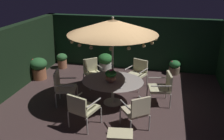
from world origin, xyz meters
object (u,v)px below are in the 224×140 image
object	(u,v)px
patio_umbrella	(113,27)
patio_chair_southeast	(163,86)
potted_plant_front_corner	(62,60)
patio_chair_northeast	(82,107)
potted_plant_left_near	(175,67)
patio_dining_table	(113,84)
patio_chair_north	(63,85)
centerpiece_planter	(111,75)
ottoman_footrest	(120,135)
patio_chair_southwest	(92,71)
potted_plant_back_left	(39,67)
patio_chair_south	(138,72)
potted_plant_back_right	(105,61)
patio_chair_east	(137,110)

from	to	relation	value
patio_umbrella	patio_chair_southeast	xyz separation A→B (m)	(1.45, 0.31, -1.77)
patio_umbrella	potted_plant_front_corner	size ratio (longest dim) A/B	4.13
patio_chair_northeast	potted_plant_left_near	bearing A→B (deg)	61.40
patio_dining_table	patio_chair_north	world-z (taller)	patio_chair_north
patio_dining_table	centerpiece_planter	world-z (taller)	centerpiece_planter
ottoman_footrest	patio_chair_north	bearing A→B (deg)	141.68
patio_chair_southwest	potted_plant_back_left	bearing A→B (deg)	177.49
patio_dining_table	patio_chair_southwest	world-z (taller)	patio_chair_southwest
patio_chair_southeast	ottoman_footrest	xyz separation A→B (m)	(-0.83, -2.31, -0.22)
centerpiece_planter	patio_chair_southwest	xyz separation A→B (m)	(-0.96, 1.25, -0.44)
patio_umbrella	patio_chair_southwest	bearing A→B (deg)	131.48
patio_chair_south	patio_chair_southeast	bearing A→B (deg)	-50.25
potted_plant_back_right	potted_plant_left_near	world-z (taller)	potted_plant_back_right
ottoman_footrest	potted_plant_front_corner	world-z (taller)	potted_plant_front_corner
patio_chair_south	potted_plant_back_right	xyz separation A→B (m)	(-1.50, 1.31, -0.18)
patio_chair_east	potted_plant_front_corner	size ratio (longest dim) A/B	1.52
patio_chair_northeast	ottoman_footrest	world-z (taller)	patio_chair_northeast
patio_chair_southeast	potted_plant_back_right	size ratio (longest dim) A/B	1.42
patio_chair_north	patio_umbrella	bearing A→B (deg)	13.93
ottoman_footrest	potted_plant_back_left	distance (m)	4.92
patio_dining_table	patio_chair_southeast	size ratio (longest dim) A/B	1.88
patio_dining_table	patio_chair_northeast	xyz separation A→B (m)	(-0.46, -1.41, -0.08)
centerpiece_planter	ottoman_footrest	distance (m)	2.06
patio_umbrella	centerpiece_planter	size ratio (longest dim) A/B	6.45
potted_plant_back_left	patio_umbrella	bearing A→B (deg)	-21.15
centerpiece_planter	potted_plant_back_right	world-z (taller)	centerpiece_planter
patio_chair_north	potted_plant_back_left	size ratio (longest dim) A/B	1.28
potted_plant_left_near	potted_plant_back_left	size ratio (longest dim) A/B	0.68
potted_plant_back_right	potted_plant_back_left	world-z (taller)	potted_plant_back_left
patio_chair_south	ottoman_footrest	xyz separation A→B (m)	(0.05, -3.36, -0.19)
patio_dining_table	patio_chair_southwest	distance (m)	1.48
patio_umbrella	potted_plant_front_corner	world-z (taller)	patio_umbrella
patio_chair_southeast	potted_plant_left_near	world-z (taller)	patio_chair_southeast
patio_dining_table	ottoman_footrest	bearing A→B (deg)	-72.59
patio_umbrella	patio_chair_east	bearing A→B (deg)	-53.49
patio_chair_north	potted_plant_back_right	distance (m)	3.09
potted_plant_back_left	potted_plant_front_corner	bearing A→B (deg)	73.83
patio_chair_north	centerpiece_planter	bearing A→B (deg)	8.75
patio_chair_southeast	patio_chair_southwest	world-z (taller)	patio_chair_southeast
patio_dining_table	potted_plant_left_near	bearing A→B (deg)	56.88
centerpiece_planter	patio_chair_east	world-z (taller)	centerpiece_planter
patio_chair_northeast	patio_chair_southwest	distance (m)	2.57
patio_chair_south	ottoman_footrest	world-z (taller)	patio_chair_south
patio_chair_northeast	potted_plant_front_corner	distance (m)	4.50
patio_dining_table	patio_chair_east	bearing A→B (deg)	-53.49
ottoman_footrest	potted_plant_back_right	distance (m)	4.93
patio_chair_northeast	patio_umbrella	bearing A→B (deg)	71.82
patio_umbrella	centerpiece_planter	world-z (taller)	patio_umbrella
patio_chair_south	potted_plant_left_near	world-z (taller)	patio_chair_south
centerpiece_planter	patio_chair_southeast	distance (m)	1.59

